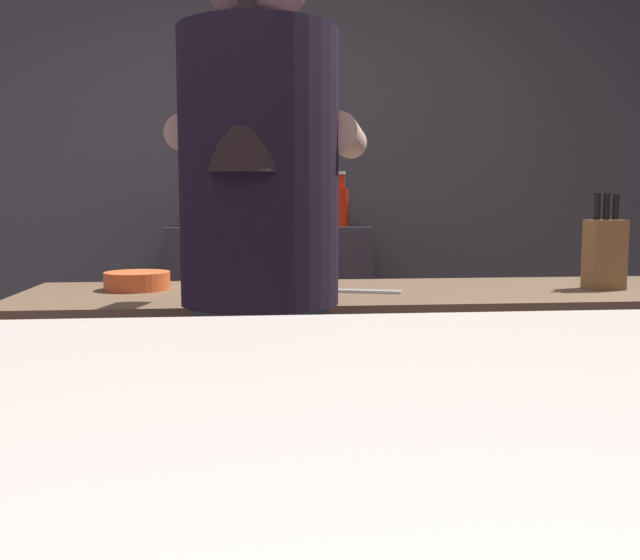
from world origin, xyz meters
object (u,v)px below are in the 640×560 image
Objects in this scene: bartender at (260,274)px; chefs_knife at (358,291)px; bottle_hot_sauce at (341,205)px; mixing_bowl at (137,281)px; bottle_soy at (226,209)px; knife_block at (605,252)px.

bartender is 0.50m from chefs_knife.
chefs_knife is 1.18m from bottle_hot_sauce.
bartender is 0.64m from mixing_bowl.
bottle_soy is (-0.11, 1.55, 0.13)m from bartender.
knife_block reaches higher than chefs_knife.
bartender is 8.60× the size of bottle_soy.
knife_block is 1.48× the size of mixing_bowl.
bartender reaches higher than knife_block.
bartender is at bearing -157.49° from knife_block.
bottle_hot_sauce is (0.11, 1.15, 0.24)m from chefs_knife.
bottle_soy is at bearing 77.39° from mixing_bowl.
knife_block is at bearing -61.83° from bottle_hot_sauce.
mixing_bowl is 0.78× the size of bottle_hot_sauce.
bartender reaches higher than chefs_knife.
knife_block is at bearing -5.32° from mixing_bowl.
knife_block is 1.15× the size of chefs_knife.
bottle_hot_sauce is (0.73, 1.02, 0.21)m from mixing_bowl.
mixing_bowl is 1.27m from bottle_hot_sauce.
bottle_soy is (-1.11, 1.14, 0.12)m from knife_block.
mixing_bowl is 0.78× the size of chefs_knife.
knife_block is (1.00, 0.41, 0.01)m from bartender.
chefs_knife is at bearing -21.56° from bartender.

